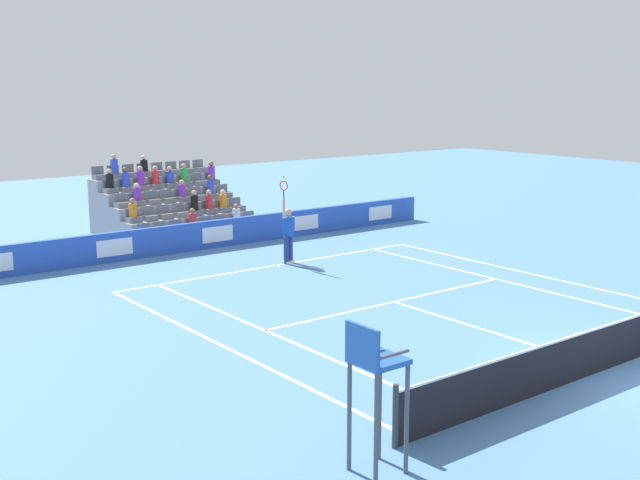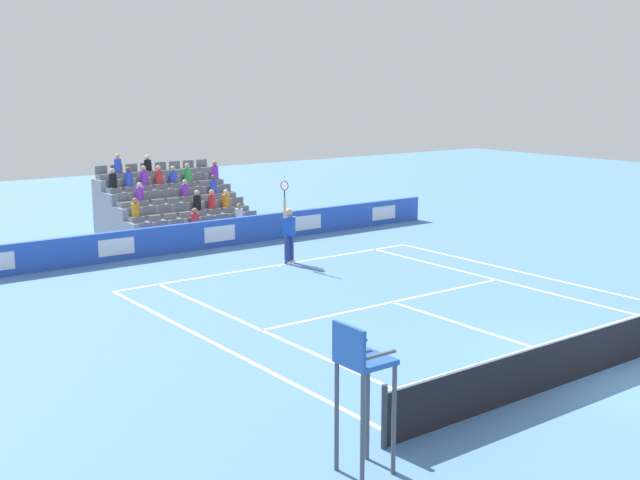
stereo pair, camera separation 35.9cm
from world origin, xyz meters
TOP-DOWN VIEW (x-y plane):
  - ground_plane at (0.00, 0.00)m, footprint 80.00×80.00m
  - line_baseline at (0.00, -11.89)m, footprint 10.97×0.10m
  - line_service at (0.00, -6.40)m, footprint 8.23×0.10m
  - line_centre_service at (0.00, -3.20)m, footprint 0.10×6.40m
  - line_singles_sideline_left at (4.12, -5.95)m, footprint 0.10×11.89m
  - line_singles_sideline_right at (-4.12, -5.95)m, footprint 0.10×11.89m
  - line_doubles_sideline_left at (5.49, -5.95)m, footprint 0.10×11.89m
  - line_doubles_sideline_right at (-5.49, -5.95)m, footprint 0.10×11.89m
  - line_centre_mark at (0.00, -11.79)m, footprint 0.10×0.20m
  - sponsor_barrier at (0.00, -15.59)m, footprint 19.23×0.22m
  - tennis_net at (0.00, 0.00)m, footprint 11.97×0.10m
  - tennis_player at (-0.51, -11.93)m, footprint 0.54×0.43m
  - umpire_chair at (6.76, 0.42)m, footprint 0.70×0.70m
  - stadium_stand at (0.00, -19.15)m, footprint 4.96×4.75m
  - loose_tennis_ball at (2.71, -1.32)m, footprint 0.07×0.07m

SIDE VIEW (x-z plane):
  - ground_plane at x=0.00m, z-range 0.00..0.00m
  - line_baseline at x=0.00m, z-range 0.00..0.01m
  - line_service at x=0.00m, z-range 0.00..0.01m
  - line_centre_service at x=0.00m, z-range 0.00..0.01m
  - line_singles_sideline_left at x=4.12m, z-range 0.00..0.01m
  - line_singles_sideline_right at x=-4.12m, z-range 0.00..0.01m
  - line_doubles_sideline_left at x=5.49m, z-range 0.00..0.01m
  - line_doubles_sideline_right at x=-5.49m, z-range 0.00..0.01m
  - line_centre_mark at x=0.00m, z-range 0.00..0.01m
  - loose_tennis_ball at x=2.71m, z-range 0.00..0.07m
  - sponsor_barrier at x=0.00m, z-range 0.00..0.97m
  - tennis_net at x=0.00m, z-range -0.04..1.03m
  - stadium_stand at x=0.00m, z-range -0.68..2.35m
  - tennis_player at x=-0.51m, z-range -0.43..2.42m
  - umpire_chair at x=6.76m, z-range 0.35..2.69m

